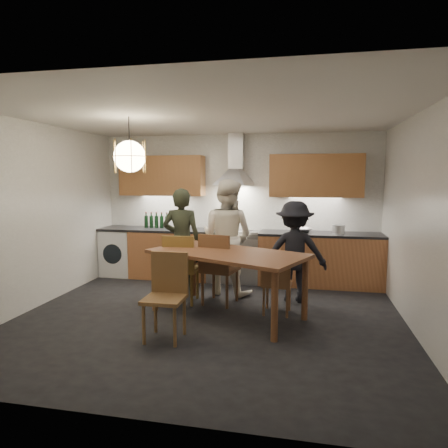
% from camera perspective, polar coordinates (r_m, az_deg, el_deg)
% --- Properties ---
extents(ground, '(5.00, 5.00, 0.00)m').
position_cam_1_polar(ground, '(5.38, -2.24, -13.27)').
color(ground, black).
rests_on(ground, ground).
extents(room_shell, '(5.02, 4.52, 2.61)m').
position_cam_1_polar(room_shell, '(5.06, -2.33, 5.22)').
color(room_shell, white).
rests_on(room_shell, ground).
extents(counter_run, '(5.00, 0.62, 0.90)m').
position_cam_1_polar(counter_run, '(7.10, 1.70, -4.55)').
color(counter_run, '#C97F4D').
rests_on(counter_run, ground).
extents(range_stove, '(0.90, 0.60, 0.92)m').
position_cam_1_polar(range_stove, '(7.10, 1.50, -4.62)').
color(range_stove, silver).
rests_on(range_stove, ground).
extents(wall_fixtures, '(4.30, 0.54, 1.10)m').
position_cam_1_polar(wall_fixtures, '(7.08, 1.71, 7.01)').
color(wall_fixtures, '#B97C47').
rests_on(wall_fixtures, ground).
extents(pendant_lamp, '(0.43, 0.43, 0.70)m').
position_cam_1_polar(pendant_lamp, '(5.30, -13.32, 9.38)').
color(pendant_lamp, black).
rests_on(pendant_lamp, ground).
extents(dining_table, '(2.27, 1.74, 0.86)m').
position_cam_1_polar(dining_table, '(5.29, 0.47, -5.05)').
color(dining_table, brown).
rests_on(dining_table, ground).
extents(chair_back_left, '(0.48, 0.48, 1.01)m').
position_cam_1_polar(chair_back_left, '(5.82, -6.25, -5.79)').
color(chair_back_left, brown).
rests_on(chair_back_left, ground).
extents(chair_back_mid, '(0.56, 0.56, 1.04)m').
position_cam_1_polar(chair_back_mid, '(5.72, -0.96, -5.82)').
color(chair_back_mid, brown).
rests_on(chair_back_mid, ground).
extents(chair_back_right, '(0.40, 0.40, 0.84)m').
position_cam_1_polar(chair_back_right, '(5.39, 7.50, -7.90)').
color(chair_back_right, brown).
rests_on(chair_back_right, ground).
extents(chair_front, '(0.44, 0.44, 0.98)m').
position_cam_1_polar(chair_front, '(4.68, -8.17, -9.22)').
color(chair_front, brown).
rests_on(chair_front, ground).
extents(person_left, '(0.62, 0.41, 1.67)m').
position_cam_1_polar(person_left, '(6.28, -6.05, -2.50)').
color(person_left, black).
rests_on(person_left, ground).
extents(person_mid, '(1.05, 0.93, 1.80)m').
position_cam_1_polar(person_mid, '(6.28, 0.41, -1.85)').
color(person_mid, white).
rests_on(person_mid, ground).
extents(person_right, '(1.02, 0.66, 1.49)m').
position_cam_1_polar(person_right, '(5.98, 10.01, -3.91)').
color(person_right, black).
rests_on(person_right, ground).
extents(mixing_bowl, '(0.38, 0.38, 0.08)m').
position_cam_1_polar(mixing_bowl, '(6.92, 11.16, -0.86)').
color(mixing_bowl, '#A8A8AB').
rests_on(mixing_bowl, counter_run).
extents(stock_pot, '(0.23, 0.23, 0.14)m').
position_cam_1_polar(stock_pot, '(6.90, 16.04, -0.77)').
color(stock_pot, silver).
rests_on(stock_pot, counter_run).
extents(wine_bottles, '(0.48, 0.07, 0.29)m').
position_cam_1_polar(wine_bottles, '(7.49, -9.63, 0.55)').
color(wine_bottles, black).
rests_on(wine_bottles, counter_run).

